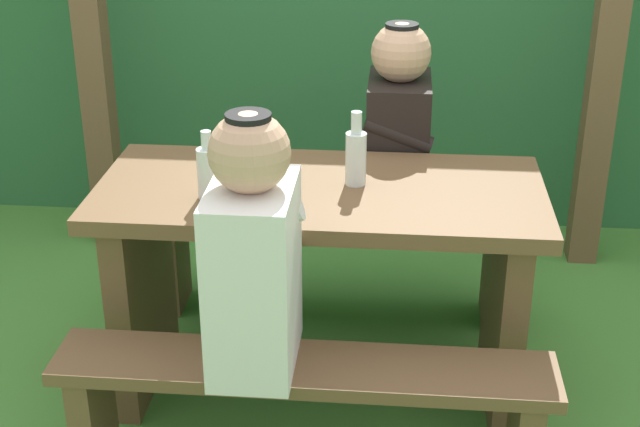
# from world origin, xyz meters

# --- Properties ---
(ground_plane) EXTENTS (12.00, 12.00, 0.00)m
(ground_plane) POSITION_xyz_m (0.00, 0.00, 0.00)
(ground_plane) COLOR #458334
(picnic_table) EXTENTS (1.40, 0.64, 0.75)m
(picnic_table) POSITION_xyz_m (0.00, 0.00, 0.51)
(picnic_table) COLOR brown
(picnic_table) RESTS_ON ground_plane
(bench_near) EXTENTS (1.40, 0.24, 0.43)m
(bench_near) POSITION_xyz_m (0.00, -0.51, 0.31)
(bench_near) COLOR brown
(bench_near) RESTS_ON ground_plane
(bench_far) EXTENTS (1.40, 0.24, 0.43)m
(bench_far) POSITION_xyz_m (0.00, 0.51, 0.31)
(bench_far) COLOR brown
(bench_far) RESTS_ON ground_plane
(person_white_shirt) EXTENTS (0.25, 0.35, 0.72)m
(person_white_shirt) POSITION_xyz_m (-0.13, -0.50, 0.76)
(person_white_shirt) COLOR white
(person_white_shirt) RESTS_ON bench_near
(person_black_coat) EXTENTS (0.25, 0.35, 0.72)m
(person_black_coat) POSITION_xyz_m (0.24, 0.50, 0.76)
(person_black_coat) COLOR black
(person_black_coat) RESTS_ON bench_far
(drinking_glass) EXTENTS (0.07, 0.07, 0.09)m
(drinking_glass) POSITION_xyz_m (-0.28, 0.07, 0.79)
(drinking_glass) COLOR silver
(drinking_glass) RESTS_ON picnic_table
(bottle_left) EXTENTS (0.07, 0.07, 0.24)m
(bottle_left) POSITION_xyz_m (0.11, 0.03, 0.84)
(bottle_left) COLOR silver
(bottle_left) RESTS_ON picnic_table
(bottle_right) EXTENTS (0.07, 0.07, 0.21)m
(bottle_right) POSITION_xyz_m (-0.33, -0.12, 0.83)
(bottle_right) COLOR silver
(bottle_right) RESTS_ON picnic_table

